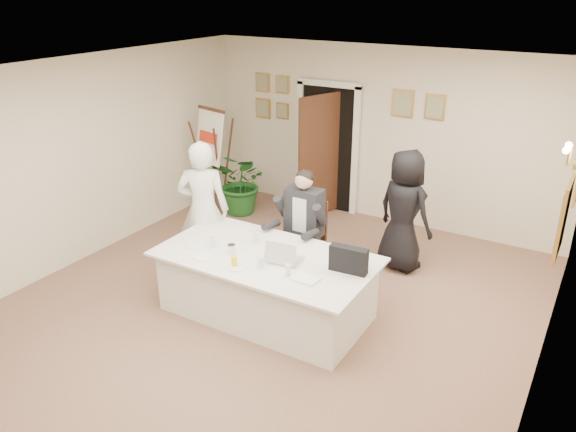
# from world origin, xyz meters

# --- Properties ---
(floor) EXTENTS (7.00, 7.00, 0.00)m
(floor) POSITION_xyz_m (0.00, 0.00, 0.00)
(floor) COLOR brown
(floor) RESTS_ON ground
(ceiling) EXTENTS (6.00, 7.00, 0.02)m
(ceiling) POSITION_xyz_m (0.00, 0.00, 2.80)
(ceiling) COLOR white
(ceiling) RESTS_ON wall_back
(wall_back) EXTENTS (6.00, 0.10, 2.80)m
(wall_back) POSITION_xyz_m (0.00, 3.50, 1.40)
(wall_back) COLOR beige
(wall_back) RESTS_ON floor
(wall_left) EXTENTS (0.10, 7.00, 2.80)m
(wall_left) POSITION_xyz_m (-3.00, 0.00, 1.40)
(wall_left) COLOR beige
(wall_left) RESTS_ON floor
(wall_right) EXTENTS (0.10, 7.00, 2.80)m
(wall_right) POSITION_xyz_m (3.00, 0.00, 1.40)
(wall_right) COLOR beige
(wall_right) RESTS_ON floor
(doorway) EXTENTS (1.14, 0.86, 2.20)m
(doorway) POSITION_xyz_m (-0.88, 3.32, 1.04)
(doorway) COLOR black
(doorway) RESTS_ON floor
(pictures_back_wall) EXTENTS (3.40, 0.06, 0.80)m
(pictures_back_wall) POSITION_xyz_m (-0.80, 3.47, 1.85)
(pictures_back_wall) COLOR #C08C41
(pictures_back_wall) RESTS_ON wall_back
(pictures_right_wall) EXTENTS (0.06, 2.20, 0.80)m
(pictures_right_wall) POSITION_xyz_m (2.97, 1.20, 1.75)
(pictures_right_wall) COLOR #C08C41
(pictures_right_wall) RESTS_ON wall_right
(wall_sconce) EXTENTS (0.20, 0.30, 0.24)m
(wall_sconce) POSITION_xyz_m (2.90, 1.20, 2.10)
(wall_sconce) COLOR gold
(wall_sconce) RESTS_ON wall_right
(conference_table) EXTENTS (2.51, 1.35, 0.78)m
(conference_table) POSITION_xyz_m (0.05, 0.06, 0.39)
(conference_table) COLOR white
(conference_table) RESTS_ON floor
(seated_man) EXTENTS (0.79, 0.82, 1.53)m
(seated_man) POSITION_xyz_m (-0.01, 1.02, 0.76)
(seated_man) COLOR black
(seated_man) RESTS_ON floor
(flip_chart) EXTENTS (0.64, 0.46, 1.76)m
(flip_chart) POSITION_xyz_m (-2.41, 2.32, 0.82)
(flip_chart) COLOR #341E10
(flip_chart) RESTS_ON floor
(standing_man) EXTENTS (0.80, 0.71, 1.85)m
(standing_man) POSITION_xyz_m (-1.20, 0.50, 0.92)
(standing_man) COLOR silver
(standing_man) RESTS_ON floor
(standing_woman) EXTENTS (0.95, 0.78, 1.68)m
(standing_woman) POSITION_xyz_m (1.00, 2.00, 0.84)
(standing_woman) COLOR black
(standing_woman) RESTS_ON floor
(potted_palm) EXTENTS (1.00, 0.88, 1.08)m
(potted_palm) POSITION_xyz_m (-2.00, 2.50, 0.54)
(potted_palm) COLOR #1B521E
(potted_palm) RESTS_ON floor
(laptop) EXTENTS (0.41, 0.42, 0.28)m
(laptop) POSITION_xyz_m (0.31, 0.07, 0.91)
(laptop) COLOR #B7BABC
(laptop) RESTS_ON conference_table
(laptop_bag) EXTENTS (0.43, 0.15, 0.29)m
(laptop_bag) POSITION_xyz_m (1.03, 0.18, 0.92)
(laptop_bag) COLOR black
(laptop_bag) RESTS_ON conference_table
(paper_stack) EXTENTS (0.30, 0.22, 0.03)m
(paper_stack) POSITION_xyz_m (0.72, -0.21, 0.79)
(paper_stack) COLOR white
(paper_stack) RESTS_ON conference_table
(plate_left) EXTENTS (0.27, 0.27, 0.01)m
(plate_left) POSITION_xyz_m (-0.79, -0.17, 0.78)
(plate_left) COLOR white
(plate_left) RESTS_ON conference_table
(plate_mid) EXTENTS (0.29, 0.29, 0.01)m
(plate_mid) POSITION_xyz_m (-0.54, -0.36, 0.78)
(plate_mid) COLOR white
(plate_mid) RESTS_ON conference_table
(plate_near) EXTENTS (0.25, 0.25, 0.01)m
(plate_near) POSITION_xyz_m (-0.05, -0.36, 0.78)
(plate_near) COLOR white
(plate_near) RESTS_ON conference_table
(glass_a) EXTENTS (0.07, 0.07, 0.14)m
(glass_a) POSITION_xyz_m (-0.61, -0.07, 0.84)
(glass_a) COLOR silver
(glass_a) RESTS_ON conference_table
(glass_b) EXTENTS (0.07, 0.07, 0.14)m
(glass_b) POSITION_xyz_m (0.17, -0.24, 0.84)
(glass_b) COLOR silver
(glass_b) RESTS_ON conference_table
(glass_c) EXTENTS (0.07, 0.07, 0.14)m
(glass_c) POSITION_xyz_m (0.52, -0.24, 0.84)
(glass_c) COLOR silver
(glass_c) RESTS_ON conference_table
(glass_d) EXTENTS (0.07, 0.07, 0.14)m
(glass_d) POSITION_xyz_m (-0.24, 0.28, 0.84)
(glass_d) COLOR silver
(glass_d) RESTS_ON conference_table
(oj_glass) EXTENTS (0.07, 0.07, 0.13)m
(oj_glass) POSITION_xyz_m (-0.10, -0.35, 0.84)
(oj_glass) COLOR yellow
(oj_glass) RESTS_ON conference_table
(steel_jug) EXTENTS (0.10, 0.10, 0.11)m
(steel_jug) POSITION_xyz_m (-0.32, -0.10, 0.83)
(steel_jug) COLOR silver
(steel_jug) RESTS_ON conference_table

